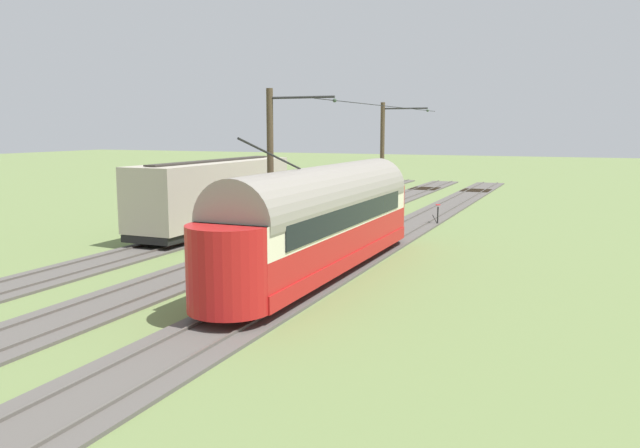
{
  "coord_description": "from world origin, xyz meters",
  "views": [
    {
      "loc": [
        -14.3,
        28.39,
        5.73
      ],
      "look_at": [
        -4.36,
        4.96,
        1.91
      ],
      "focal_mm": 35.75,
      "sensor_mm": 36.0,
      "label": 1
    }
  ],
  "objects_px": {
    "boxcar_adjacent": "(215,194)",
    "switch_stand": "(438,213)",
    "catenary_pole_foreground": "(383,158)",
    "spare_tie_stack": "(191,216)",
    "vintage_streetcar": "(323,218)",
    "catenary_pole_mid_near": "(272,173)"
  },
  "relations": [
    {
      "from": "catenary_pole_mid_near",
      "to": "switch_stand",
      "type": "bearing_deg",
      "value": -106.81
    },
    {
      "from": "catenary_pole_mid_near",
      "to": "spare_tie_stack",
      "type": "relative_size",
      "value": 3.08
    },
    {
      "from": "switch_stand",
      "to": "catenary_pole_mid_near",
      "type": "bearing_deg",
      "value": 73.19
    },
    {
      "from": "catenary_pole_foreground",
      "to": "spare_tie_stack",
      "type": "height_order",
      "value": "catenary_pole_foreground"
    },
    {
      "from": "catenary_pole_mid_near",
      "to": "catenary_pole_foreground",
      "type": "bearing_deg",
      "value": -90.0
    },
    {
      "from": "boxcar_adjacent",
      "to": "catenary_pole_foreground",
      "type": "distance_m",
      "value": 11.86
    },
    {
      "from": "vintage_streetcar",
      "to": "spare_tie_stack",
      "type": "bearing_deg",
      "value": -38.13
    },
    {
      "from": "switch_stand",
      "to": "catenary_pole_foreground",
      "type": "bearing_deg",
      "value": -27.47
    },
    {
      "from": "vintage_streetcar",
      "to": "spare_tie_stack",
      "type": "distance_m",
      "value": 17.2
    },
    {
      "from": "catenary_pole_foreground",
      "to": "switch_stand",
      "type": "relative_size",
      "value": 5.98
    },
    {
      "from": "switch_stand",
      "to": "spare_tie_stack",
      "type": "distance_m",
      "value": 15.3
    },
    {
      "from": "boxcar_adjacent",
      "to": "spare_tie_stack",
      "type": "xyz_separation_m",
      "value": [
        3.89,
        -3.32,
        -1.89
      ]
    },
    {
      "from": "boxcar_adjacent",
      "to": "catenary_pole_foreground",
      "type": "xyz_separation_m",
      "value": [
        -6.73,
        -9.61,
        1.7
      ]
    },
    {
      "from": "catenary_pole_foreground",
      "to": "catenary_pole_mid_near",
      "type": "distance_m",
      "value": 15.67
    },
    {
      "from": "switch_stand",
      "to": "spare_tie_stack",
      "type": "height_order",
      "value": "switch_stand"
    },
    {
      "from": "vintage_streetcar",
      "to": "catenary_pole_mid_near",
      "type": "distance_m",
      "value": 3.45
    },
    {
      "from": "boxcar_adjacent",
      "to": "switch_stand",
      "type": "height_order",
      "value": "boxcar_adjacent"
    },
    {
      "from": "catenary_pole_foreground",
      "to": "spare_tie_stack",
      "type": "relative_size",
      "value": 3.08
    },
    {
      "from": "vintage_streetcar",
      "to": "boxcar_adjacent",
      "type": "xyz_separation_m",
      "value": [
        9.55,
        -7.23,
        -0.09
      ]
    },
    {
      "from": "vintage_streetcar",
      "to": "catenary_pole_mid_near",
      "type": "height_order",
      "value": "catenary_pole_mid_near"
    },
    {
      "from": "catenary_pole_mid_near",
      "to": "spare_tie_stack",
      "type": "distance_m",
      "value": 14.62
    },
    {
      "from": "vintage_streetcar",
      "to": "boxcar_adjacent",
      "type": "height_order",
      "value": "vintage_streetcar"
    }
  ]
}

